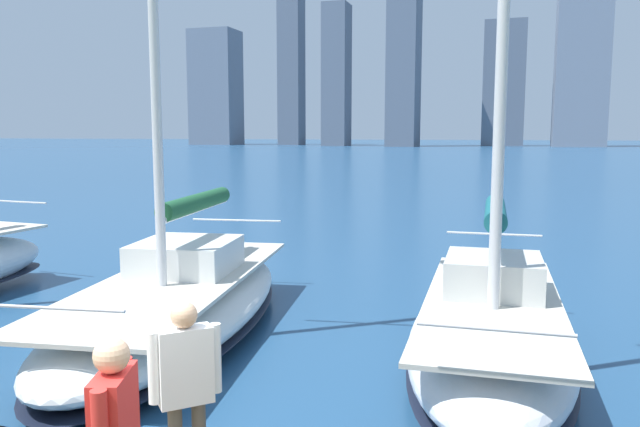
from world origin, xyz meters
name	(u,v)px	position (x,y,z in m)	size (l,w,h in m)	color
city_skyline	(511,67)	(-2.18, -160.60, 19.57)	(170.86, 20.29, 50.05)	slate
sailboat_teal	(492,325)	(-2.72, -5.94, 0.68)	(2.52, 6.68, 12.14)	white
sailboat_forest	(178,299)	(2.53, -6.07, 0.61)	(3.81, 8.27, 11.12)	white
person_white_shirt	(186,379)	(-0.51, -0.94, 1.55)	(0.45, 0.42, 1.57)	#4C473D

